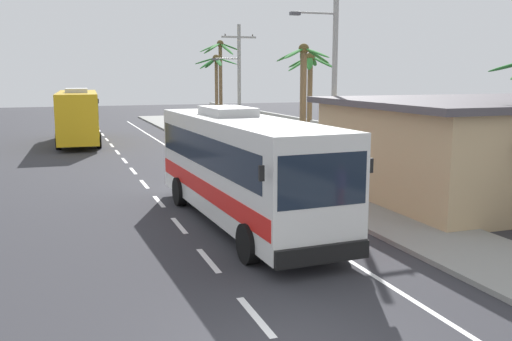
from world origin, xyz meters
The scene contains 13 objects.
sidewalk_kerb centered at (6.80, 10.00, 0.07)m, with size 3.20×90.00×0.14m, color gray.
lane_markings centered at (2.08, 14.74, 0.00)m, with size 3.58×71.00×0.01m.
boundary_wall centered at (10.60, 14.00, 1.06)m, with size 0.24×60.00×2.12m, color #B2B2AD.
coach_bus_foreground centered at (1.98, 8.56, 1.91)m, with size 3.25×10.87×3.67m.
coach_bus_far_lane centered at (-1.99, 32.50, 1.99)m, with size 3.39×10.78×3.83m.
motorcycle_beside_bus centered at (3.76, 16.60, 0.64)m, with size 0.56×1.96×1.55m.
pedestrian_near_kerb centered at (7.29, 20.24, 0.99)m, with size 0.36×0.36×1.64m.
utility_pole_mid centered at (8.29, 14.53, 5.26)m, with size 3.36×0.24×9.84m.
utility_pole_far centered at (8.51, 28.98, 4.36)m, with size 3.14×0.24×8.09m.
palm_nearest centered at (10.52, 21.66, 4.32)m, with size 3.08×2.86×6.00m.
palm_second centered at (9.36, 36.27, 5.36)m, with size 3.69×3.25×7.46m.
palm_fourth centered at (8.24, 33.50, 4.78)m, with size 3.28×3.26×6.22m.
palm_farthest centered at (9.07, 19.42, 4.25)m, with size 3.12×3.11×6.36m.
Camera 1 is at (-3.55, -8.21, 4.76)m, focal length 39.40 mm.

